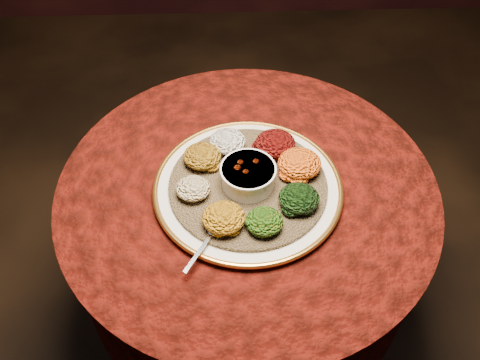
{
  "coord_description": "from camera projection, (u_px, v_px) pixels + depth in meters",
  "views": [
    {
      "loc": [
        -0.05,
        -0.87,
        1.75
      ],
      "look_at": [
        -0.02,
        0.0,
        0.76
      ],
      "focal_mm": 40.0,
      "sensor_mm": 36.0,
      "label": 1
    }
  ],
  "objects": [
    {
      "name": "portion_timatim",
      "position": [
        193.0,
        188.0,
        1.27
      ],
      "size": [
        0.08,
        0.08,
        0.04
      ],
      "primitive_type": "ellipsoid",
      "color": "maroon",
      "rests_on": "injera"
    },
    {
      "name": "spoon",
      "position": [
        211.0,
        234.0,
        1.2
      ],
      "size": [
        0.09,
        0.12,
        0.01
      ],
      "rotation": [
        0.0,
        0.0,
        -2.11
      ],
      "color": "silver",
      "rests_on": "injera"
    },
    {
      "name": "portion_mixveg",
      "position": [
        264.0,
        221.0,
        1.21
      ],
      "size": [
        0.09,
        0.08,
        0.04
      ],
      "primitive_type": "ellipsoid",
      "color": "#933E09",
      "rests_on": "injera"
    },
    {
      "name": "portion_shiro",
      "position": [
        202.0,
        156.0,
        1.34
      ],
      "size": [
        0.1,
        0.09,
        0.05
      ],
      "primitive_type": "ellipsoid",
      "color": "#956B12",
      "rests_on": "injera"
    },
    {
      "name": "portion_ayib",
      "position": [
        227.0,
        141.0,
        1.37
      ],
      "size": [
        0.09,
        0.09,
        0.05
      ],
      "primitive_type": "ellipsoid",
      "color": "white",
      "rests_on": "injera"
    },
    {
      "name": "injera",
      "position": [
        248.0,
        185.0,
        1.31
      ],
      "size": [
        0.47,
        0.47,
        0.01
      ],
      "primitive_type": "cylinder",
      "rotation": [
        0.0,
        0.0,
        0.23
      ],
      "color": "olive",
      "rests_on": "platter"
    },
    {
      "name": "portion_kik",
      "position": [
        224.0,
        218.0,
        1.21
      ],
      "size": [
        0.1,
        0.09,
        0.05
      ],
      "primitive_type": "ellipsoid",
      "color": "#BB7010",
      "rests_on": "injera"
    },
    {
      "name": "table",
      "position": [
        247.0,
        229.0,
        1.48
      ],
      "size": [
        0.96,
        0.96,
        0.73
      ],
      "color": "black",
      "rests_on": "ground"
    },
    {
      "name": "stew_bowl",
      "position": [
        248.0,
        175.0,
        1.28
      ],
      "size": [
        0.14,
        0.14,
        0.06
      ],
      "color": "white",
      "rests_on": "injera"
    },
    {
      "name": "portion_kitfo",
      "position": [
        275.0,
        143.0,
        1.37
      ],
      "size": [
        0.1,
        0.1,
        0.05
      ],
      "primitive_type": "ellipsoid",
      "color": "black",
      "rests_on": "injera"
    },
    {
      "name": "portion_tikil",
      "position": [
        300.0,
        163.0,
        1.32
      ],
      "size": [
        0.11,
        0.1,
        0.05
      ],
      "primitive_type": "ellipsoid",
      "color": "#A76D0D",
      "rests_on": "injera"
    },
    {
      "name": "platter",
      "position": [
        248.0,
        188.0,
        1.32
      ],
      "size": [
        0.54,
        0.54,
        0.02
      ],
      "rotation": [
        0.0,
        0.0,
        0.22
      ],
      "color": "beige",
      "rests_on": "table"
    },
    {
      "name": "portion_gomen",
      "position": [
        299.0,
        198.0,
        1.25
      ],
      "size": [
        0.1,
        0.09,
        0.05
      ],
      "primitive_type": "ellipsoid",
      "color": "black",
      "rests_on": "injera"
    }
  ]
}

